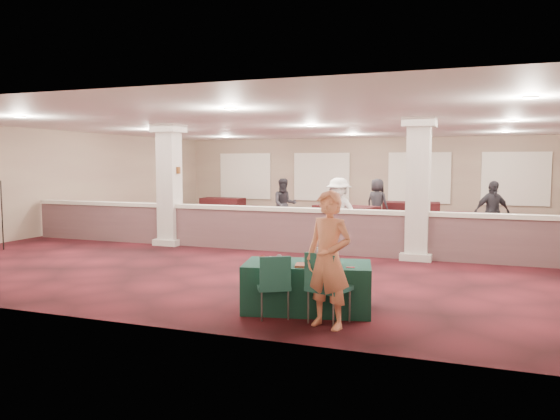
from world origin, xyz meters
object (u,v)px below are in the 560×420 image
(far_table_front_left, at_px, (232,216))
(attendee_d, at_px, (377,203))
(far_table_front_center, at_px, (346,218))
(woman, at_px, (329,260))
(far_table_back_center, at_px, (411,213))
(attendee_a, at_px, (284,204))
(far_table_back_left, at_px, (223,206))
(far_table_front_right, at_px, (530,235))
(attendee_b, at_px, (339,212))
(conf_chair_main, at_px, (325,282))
(conf_chair_side, at_px, (274,281))
(near_table, at_px, (307,287))
(far_table_back_right, at_px, (471,224))
(attendee_c, at_px, (492,213))

(far_table_front_left, bearing_deg, attendee_d, 16.84)
(far_table_front_left, distance_m, far_table_front_center, 4.05)
(woman, bearing_deg, far_table_back_center, 109.47)
(woman, bearing_deg, attendee_a, 130.49)
(attendee_d, bearing_deg, far_table_back_left, 4.43)
(far_table_front_right, height_order, attendee_b, attendee_b)
(woman, height_order, attendee_b, woman)
(far_table_front_left, bearing_deg, woman, -58.45)
(far_table_front_center, relative_size, attendee_b, 1.12)
(conf_chair_main, height_order, conf_chair_side, conf_chair_main)
(far_table_front_left, distance_m, far_table_back_left, 4.09)
(far_table_front_left, bearing_deg, far_table_front_right, -13.32)
(far_table_back_left, distance_m, attendee_b, 9.33)
(conf_chair_main, relative_size, attendee_a, 0.59)
(near_table, height_order, conf_chair_side, conf_chair_side)
(woman, xyz_separation_m, far_table_front_center, (-2.21, 10.20, -0.51))
(far_table_front_center, xyz_separation_m, far_table_back_right, (3.81, 0.20, -0.06))
(far_table_back_right, relative_size, attendee_c, 0.99)
(conf_chair_side, height_order, attendee_b, attendee_b)
(conf_chair_main, height_order, far_table_front_center, conf_chair_main)
(far_table_front_center, bearing_deg, attendee_b, -80.21)
(far_table_back_left, bearing_deg, woman, -58.56)
(near_table, bearing_deg, far_table_front_right, 51.58)
(attendee_a, bearing_deg, woman, -96.49)
(far_table_front_left, distance_m, far_table_back_center, 6.36)
(far_table_back_center, relative_size, attendee_d, 1.18)
(far_table_back_right, height_order, attendee_c, attendee_c)
(far_table_back_center, bearing_deg, attendee_a, -140.80)
(conf_chair_side, height_order, far_table_front_left, conf_chair_side)
(woman, distance_m, far_table_front_left, 11.98)
(far_table_front_right, relative_size, attendee_a, 1.16)
(attendee_b, distance_m, attendee_d, 4.45)
(near_table, xyz_separation_m, conf_chair_side, (-0.31, -0.57, 0.18))
(far_table_front_right, bearing_deg, conf_chair_main, -111.58)
(woman, relative_size, attendee_a, 1.09)
(far_table_back_left, bearing_deg, attendee_d, -16.58)
(conf_chair_side, bearing_deg, attendee_b, 66.86)
(attendee_b, height_order, attendee_d, attendee_b)
(attendee_c, bearing_deg, far_table_back_right, 78.68)
(attendee_b, bearing_deg, attendee_d, 110.25)
(near_table, distance_m, far_table_front_center, 9.65)
(conf_chair_main, height_order, far_table_back_left, conf_chair_main)
(attendee_c, bearing_deg, woman, -133.02)
(far_table_front_right, xyz_separation_m, attendee_c, (-0.90, 0.70, 0.46))
(attendee_a, distance_m, attendee_d, 3.28)
(attendee_a, bearing_deg, far_table_back_right, -23.71)
(far_table_back_left, height_order, attendee_a, attendee_a)
(far_table_front_right, relative_size, far_table_back_left, 1.11)
(attendee_c, distance_m, attendee_d, 4.67)
(woman, height_order, far_table_front_right, woman)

